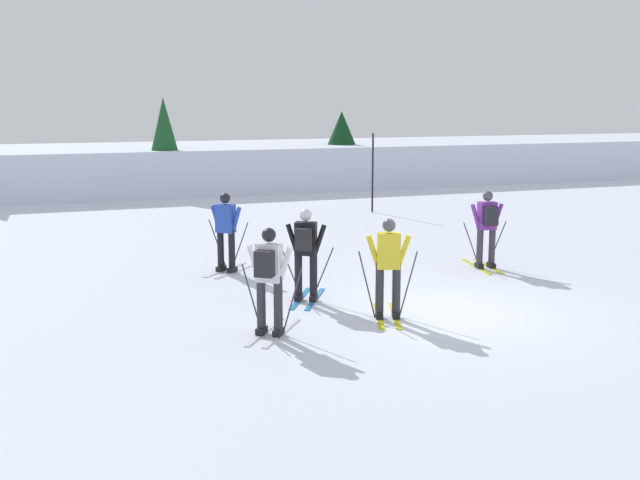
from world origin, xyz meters
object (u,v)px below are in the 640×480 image
skier_purple (487,226)px  skier_blue (226,230)px  conifer_far_right (164,137)px  trail_marker_pole (373,173)px  skier_white (269,276)px  skier_black (306,250)px  conifer_far_left (342,141)px  skier_yellow (388,266)px

skier_purple → skier_blue: bearing=163.5°
skier_blue → conifer_far_right: conifer_far_right is taller
skier_blue → trail_marker_pole: 9.80m
skier_white → conifer_far_right: (1.31, 18.57, 1.30)m
skier_black → conifer_far_right: 16.85m
conifer_far_left → skier_white: bearing=-114.6°
conifer_far_left → trail_marker_pole: bearing=-104.7°
skier_purple → skier_white: same height
skier_yellow → skier_black: 1.79m
skier_blue → conifer_far_right: bearing=86.3°
skier_yellow → skier_purple: 4.64m
skier_white → skier_blue: 4.69m
skier_blue → skier_white: bearing=-95.2°
skier_blue → conifer_far_left: size_ratio=0.54×
skier_blue → skier_black: bearing=-74.7°
skier_yellow → trail_marker_pole: trail_marker_pole is taller
conifer_far_right → skier_yellow: bearing=-87.4°
skier_yellow → conifer_far_left: (7.01, 19.71, 1.01)m
skier_purple → skier_white: size_ratio=1.00×
skier_blue → conifer_far_left: conifer_far_left is taller
skier_yellow → skier_blue: bearing=111.2°
conifer_far_right → skier_purple: bearing=-73.8°
skier_purple → skier_blue: 5.64m
skier_yellow → trail_marker_pole: bearing=67.2°
skier_yellow → conifer_far_right: size_ratio=0.45×
skier_purple → trail_marker_pole: (1.21, 8.82, 0.34)m
skier_purple → skier_blue: same height
skier_purple → skier_white: (-5.83, -3.07, 0.00)m
skier_yellow → skier_blue: same height
skier_black → conifer_far_left: size_ratio=0.54×
skier_purple → conifer_far_right: size_ratio=0.45×
skier_black → skier_purple: size_ratio=1.00×
skier_purple → skier_blue: (-5.41, 1.60, -0.04)m
skier_purple → trail_marker_pole: trail_marker_pole is taller
skier_black → skier_white: 2.15m
skier_black → skier_purple: 4.79m
skier_blue → trail_marker_pole: size_ratio=0.66×
skier_blue → conifer_far_right: size_ratio=0.45×
skier_yellow → conifer_far_right: bearing=92.6°
trail_marker_pole → conifer_far_left: conifer_far_left is taller
skier_white → skier_blue: size_ratio=1.00×
skier_yellow → skier_purple: bearing=37.5°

